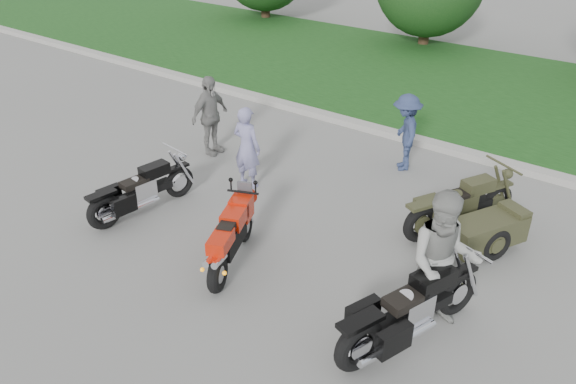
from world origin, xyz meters
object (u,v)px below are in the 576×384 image
Objects in this scene: person_grey at (443,261)px; person_back at (210,116)px; cruiser_sidecar at (473,221)px; person_stripe at (247,147)px; sportbike_red at (231,236)px; person_denim at (405,133)px; cruiser_left at (139,193)px; cruiser_right at (407,313)px.

person_back is (-6.03, 2.06, -0.13)m from person_grey.
cruiser_sidecar is 1.25× the size of person_back.
person_back is (-1.56, 0.64, 0.05)m from person_stripe.
sportbike_red reaches higher than cruiser_sidecar.
person_denim is at bearing 167.30° from cruiser_sidecar.
person_grey is at bearing -108.72° from person_back.
person_denim is at bearing 59.67° from sportbike_red.
cruiser_sidecar is (2.71, 2.77, -0.11)m from sportbike_red.
cruiser_left is 2.15m from person_stripe.
person_grey is (0.14, 0.61, 0.50)m from cruiser_right.
sportbike_red is 3.11m from person_grey.
cruiser_sidecar is (-0.15, 2.69, -0.07)m from cruiser_right.
cruiser_left is at bearing -162.05° from cruiser_right.
cruiser_sidecar is at bearing -173.87° from person_stripe.
person_denim reaches higher than cruiser_right.
cruiser_left is 2.72m from person_back.
person_stripe is 0.82× the size of person_grey.
cruiser_sidecar is 1.09× the size of person_grey.
cruiser_sidecar is 2.79m from person_denim.
person_stripe is (0.84, 1.94, 0.38)m from cruiser_left.
person_denim reaches higher than cruiser_left.
cruiser_left is at bearing -164.26° from person_back.
person_stripe is at bearing 131.73° from person_grey.
cruiser_left is at bearing 154.99° from person_grey.
cruiser_left is 0.91× the size of cruiser_right.
cruiser_sidecar is at bearing 15.68° from person_denim.
person_grey is (4.46, -1.42, 0.18)m from person_stripe.
sportbike_red is 0.75× the size of cruiser_right.
person_grey is at bearing 95.87° from cruiser_right.
person_stripe reaches higher than sportbike_red.
person_back reaches higher than cruiser_sidecar.
person_back is at bearing -25.26° from person_stripe.
person_back is (-5.74, -0.02, 0.44)m from cruiser_sidecar.
person_grey is at bearing 13.82° from cruiser_left.
sportbike_red is 2.86m from cruiser_right.
cruiser_right is (5.16, -0.08, 0.06)m from cruiser_left.
person_back is at bearing 174.49° from cruiser_right.
person_back reaches higher than person_stripe.
person_grey is 1.15× the size of person_back.
person_stripe reaches higher than person_denim.
person_back is (-5.88, 2.67, 0.37)m from cruiser_right.
person_stripe reaches higher than cruiser_sidecar.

